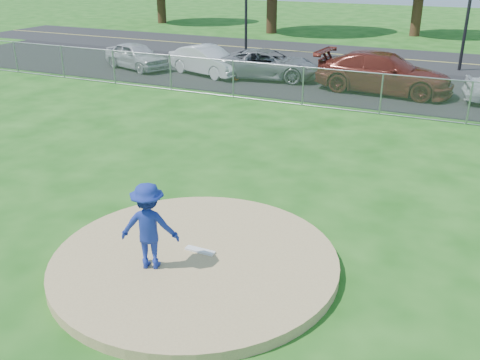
# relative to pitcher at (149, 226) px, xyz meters

# --- Properties ---
(ground) EXTENTS (120.00, 120.00, 0.00)m
(ground) POSITION_rel_pitcher_xyz_m (0.55, 10.61, -1.01)
(ground) COLOR #154D11
(ground) RESTS_ON ground
(pitchers_mound) EXTENTS (5.40, 5.40, 0.20)m
(pitchers_mound) POSITION_rel_pitcher_xyz_m (0.55, 0.61, -0.91)
(pitchers_mound) COLOR tan
(pitchers_mound) RESTS_ON ground
(pitching_rubber) EXTENTS (0.60, 0.15, 0.04)m
(pitching_rubber) POSITION_rel_pitcher_xyz_m (0.55, 0.81, -0.79)
(pitching_rubber) COLOR white
(pitching_rubber) RESTS_ON pitchers_mound
(chain_link_fence) EXTENTS (40.00, 0.06, 1.50)m
(chain_link_fence) POSITION_rel_pitcher_xyz_m (0.55, 12.61, -0.26)
(chain_link_fence) COLOR gray
(chain_link_fence) RESTS_ON ground
(parking_lot) EXTENTS (50.00, 8.00, 0.01)m
(parking_lot) POSITION_rel_pitcher_xyz_m (0.55, 17.11, -1.01)
(parking_lot) COLOR black
(parking_lot) RESTS_ON ground
(street) EXTENTS (60.00, 7.00, 0.01)m
(street) POSITION_rel_pitcher_xyz_m (0.55, 24.61, -1.01)
(street) COLOR black
(street) RESTS_ON ground
(pitcher) EXTENTS (1.19, 0.93, 1.62)m
(pitcher) POSITION_rel_pitcher_xyz_m (0.00, 0.00, 0.00)
(pitcher) COLOR navy
(pitcher) RESTS_ON pitchers_mound
(traffic_cone) EXTENTS (0.37, 0.37, 0.72)m
(traffic_cone) POSITION_rel_pitcher_xyz_m (-5.87, 15.69, -0.64)
(traffic_cone) COLOR #E53F0C
(traffic_cone) RESTS_ON parking_lot
(parked_car_silver) EXTENTS (4.19, 2.72, 1.33)m
(parked_car_silver) POSITION_rel_pitcher_xyz_m (-11.56, 15.89, -0.34)
(parked_car_silver) COLOR #B0AFB4
(parked_car_silver) RESTS_ON parking_lot
(parked_car_white) EXTENTS (4.40, 2.66, 1.37)m
(parked_car_white) POSITION_rel_pitcher_xyz_m (-7.56, 16.16, -0.32)
(parked_car_white) COLOR silver
(parked_car_white) RESTS_ON parking_lot
(parked_car_gray) EXTENTS (5.14, 2.99, 1.34)m
(parked_car_gray) POSITION_rel_pitcher_xyz_m (-4.55, 16.56, -0.33)
(parked_car_gray) COLOR slate
(parked_car_gray) RESTS_ON parking_lot
(parked_car_darkred) EXTENTS (5.88, 2.72, 1.66)m
(parked_car_darkred) POSITION_rel_pitcher_xyz_m (0.94, 16.10, -0.17)
(parked_car_darkred) COLOR #5B1E16
(parked_car_darkred) RESTS_ON parking_lot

